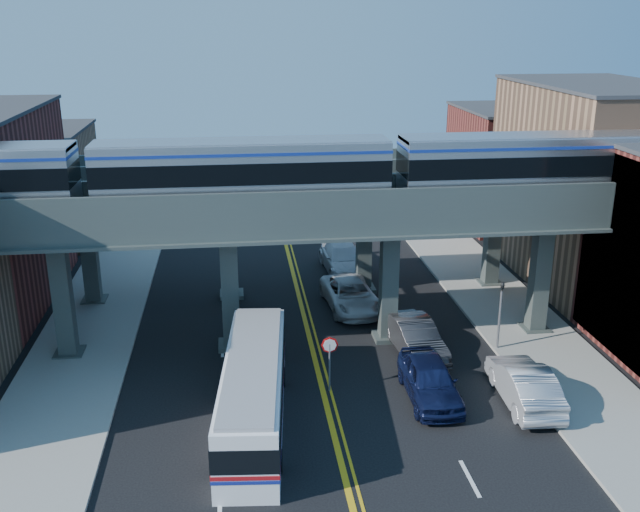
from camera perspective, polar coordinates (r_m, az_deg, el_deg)
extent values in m
plane|color=black|center=(29.93, 0.97, -13.53)|extent=(120.00, 120.00, 0.00)
cube|color=gray|center=(39.31, -18.09, -6.14)|extent=(5.00, 70.00, 0.16)
cube|color=gray|center=(41.34, 15.04, -4.60)|extent=(5.00, 70.00, 0.16)
cube|color=#986B4F|center=(57.37, -21.99, 5.25)|extent=(8.00, 10.00, 8.00)
cube|color=#986B4F|center=(47.69, 20.87, 5.37)|extent=(8.00, 14.00, 12.00)
cube|color=maroon|center=(59.53, 15.04, 6.90)|extent=(8.00, 10.00, 9.00)
cube|color=teal|center=(36.05, 23.64, -1.07)|extent=(0.10, 9.50, 9.50)
cube|color=#404A47|center=(36.51, -19.87, -3.28)|extent=(0.85, 0.85, 6.00)
cube|color=#404A47|center=(35.53, -7.20, -2.88)|extent=(0.85, 0.85, 6.00)
cube|color=#404A47|center=(36.32, 5.52, -2.32)|extent=(0.85, 0.85, 6.00)
cube|color=#404A47|center=(38.79, 17.15, -1.72)|extent=(0.85, 0.85, 6.00)
cube|color=#495450|center=(34.54, -0.80, 3.12)|extent=(52.00, 3.60, 1.40)
cube|color=#404A47|center=(42.96, -17.95, 0.16)|extent=(0.85, 0.85, 6.00)
cube|color=#404A47|center=(42.13, -7.23, 0.59)|extent=(0.85, 0.85, 6.00)
cube|color=#404A47|center=(42.80, 3.54, 0.99)|extent=(0.85, 0.85, 6.00)
cube|color=#404A47|center=(44.91, 13.63, 1.34)|extent=(0.85, 0.85, 6.00)
cube|color=#495450|center=(41.29, -1.85, 5.69)|extent=(52.00, 3.60, 1.40)
cube|color=black|center=(35.50, -22.68, 3.45)|extent=(1.98, 1.98, 0.23)
cube|color=black|center=(34.38, -13.44, 3.93)|extent=(1.98, 1.98, 0.23)
cube|color=black|center=(34.48, 1.21, 4.49)|extent=(1.98, 1.98, 0.23)
cube|color=silver|center=(33.80, -6.20, 6.80)|extent=(13.70, 2.61, 2.88)
cube|color=black|center=(33.77, -6.21, 7.05)|extent=(13.72, 2.67, 0.99)
cube|color=black|center=(35.73, 10.38, 4.69)|extent=(1.98, 1.98, 0.23)
cube|color=black|center=(39.21, 22.76, 4.77)|extent=(1.98, 1.98, 0.23)
cube|color=silver|center=(36.93, 17.08, 7.09)|extent=(13.70, 2.61, 2.88)
cube|color=black|center=(36.91, 17.11, 7.32)|extent=(13.72, 2.67, 0.99)
cylinder|color=slate|center=(31.97, 0.77, -8.91)|extent=(0.09, 0.09, 2.30)
cylinder|color=red|center=(31.48, 0.78, -7.13)|extent=(0.76, 0.04, 0.76)
cylinder|color=slate|center=(36.53, 14.15, -5.07)|extent=(0.12, 0.12, 3.20)
imported|color=black|center=(35.78, 14.41, -2.06)|extent=(0.15, 0.18, 0.90)
cube|color=white|center=(29.68, -5.32, -10.81)|extent=(3.27, 10.87, 2.76)
cube|color=black|center=(29.50, -5.34, -10.20)|extent=(3.34, 10.91, 0.94)
cube|color=#B21419|center=(29.81, -5.30, -11.26)|extent=(3.33, 10.91, 0.16)
cylinder|color=black|center=(27.27, -5.68, -16.06)|extent=(2.49, 1.11, 0.89)
cylinder|color=black|center=(32.75, -4.97, -9.67)|extent=(2.49, 1.11, 0.89)
imported|color=#0F1537|center=(31.88, 8.77, -9.76)|extent=(2.17, 5.24, 1.78)
imported|color=#28282A|center=(35.79, 7.59, -6.44)|extent=(2.43, 5.44, 1.73)
imported|color=silver|center=(40.86, 2.47, -3.13)|extent=(3.12, 5.98, 1.61)
imported|color=silver|center=(46.59, 1.89, -0.21)|extent=(2.92, 6.38, 1.81)
imported|color=#A8A9AC|center=(32.41, 16.02, -9.81)|extent=(2.14, 5.48, 1.78)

